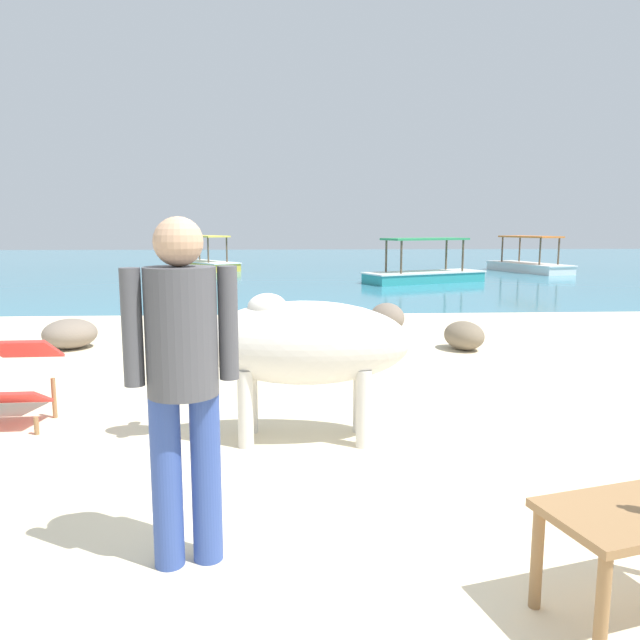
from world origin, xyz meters
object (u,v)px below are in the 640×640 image
object	(u,v)px
low_bench_table	(640,527)
boat_teal	(424,273)
deck_chair_far	(17,375)
cow	(297,344)
boat_yellow	(204,262)
person_standing	(183,367)
boat_white	(529,264)

from	to	relation	value
low_bench_table	boat_teal	xyz separation A→B (m)	(2.60, 15.17, -0.14)
low_bench_table	boat_teal	distance (m)	15.39
deck_chair_far	boat_teal	bearing A→B (deg)	151.34
cow	boat_yellow	distance (m)	19.18
person_standing	boat_white	xyz separation A→B (m)	(9.19, 18.62, -0.70)
cow	person_standing	distance (m)	1.74
deck_chair_far	person_standing	world-z (taller)	person_standing
deck_chair_far	boat_teal	distance (m)	13.91
low_bench_table	boat_yellow	size ratio (longest dim) A/B	0.23
cow	boat_yellow	xyz separation A→B (m)	(-3.24, 18.90, -0.48)
boat_yellow	boat_teal	size ratio (longest dim) A/B	0.96
boat_yellow	boat_teal	bearing A→B (deg)	-164.86
cow	boat_teal	size ratio (longest dim) A/B	0.51
boat_white	boat_teal	distance (m)	6.16
low_bench_table	boat_white	distance (m)	20.49
low_bench_table	deck_chair_far	distance (m)	4.51
deck_chair_far	person_standing	distance (m)	2.85
cow	low_bench_table	distance (m)	2.55
cow	boat_teal	xyz separation A→B (m)	(3.93, 13.01, -0.48)
cow	low_bench_table	xyz separation A→B (m)	(1.33, -2.16, -0.34)
low_bench_table	deck_chair_far	xyz separation A→B (m)	(-3.60, 2.72, -0.01)
deck_chair_far	boat_teal	world-z (taller)	boat_teal
cow	person_standing	bearing A→B (deg)	74.34
cow	boat_yellow	size ratio (longest dim) A/B	0.53
boat_teal	deck_chair_far	bearing A→B (deg)	-139.85
cow	deck_chair_far	distance (m)	2.36
person_standing	cow	bearing A→B (deg)	-32.16
person_standing	deck_chair_far	bearing A→B (deg)	24.33
cow	deck_chair_far	bearing A→B (deg)	-11.12
deck_chair_far	person_standing	xyz separation A→B (m)	(1.73, -2.20, 0.56)
boat_white	boat_teal	size ratio (longest dim) A/B	1.00
deck_chair_far	boat_teal	size ratio (longest dim) A/B	0.21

